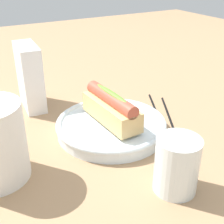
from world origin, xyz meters
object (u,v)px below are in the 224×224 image
(napkin_box, at_px, (30,77))
(chopstick_near, at_px, (157,114))
(hotdog_front, at_px, (112,108))
(water_glass, at_px, (176,167))
(chopstick_far, at_px, (170,118))
(serving_bowl, at_px, (112,127))

(napkin_box, height_order, chopstick_near, napkin_box)
(hotdog_front, distance_m, chopstick_near, 0.14)
(hotdog_front, xyz_separation_m, water_glass, (-0.19, -0.00, -0.02))
(napkin_box, bearing_deg, hotdog_front, -148.93)
(hotdog_front, distance_m, chopstick_far, 0.15)
(serving_bowl, bearing_deg, chopstick_far, -93.98)
(water_glass, height_order, chopstick_far, water_glass)
(serving_bowl, distance_m, hotdog_front, 0.04)
(water_glass, distance_m, chopstick_far, 0.23)
(serving_bowl, distance_m, chopstick_far, 0.14)
(chopstick_far, bearing_deg, serving_bowl, 115.26)
(serving_bowl, bearing_deg, napkin_box, 26.43)
(chopstick_near, height_order, chopstick_far, same)
(serving_bowl, height_order, napkin_box, napkin_box)
(hotdog_front, bearing_deg, napkin_box, 26.43)
(serving_bowl, xyz_separation_m, water_glass, (-0.19, -0.00, 0.02))
(hotdog_front, bearing_deg, chopstick_far, -93.98)
(hotdog_front, height_order, napkin_box, napkin_box)
(chopstick_near, bearing_deg, napkin_box, 77.79)
(napkin_box, bearing_deg, water_glass, -160.65)
(serving_bowl, bearing_deg, water_glass, -179.31)
(hotdog_front, xyz_separation_m, chopstick_far, (-0.01, -0.14, -0.05))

